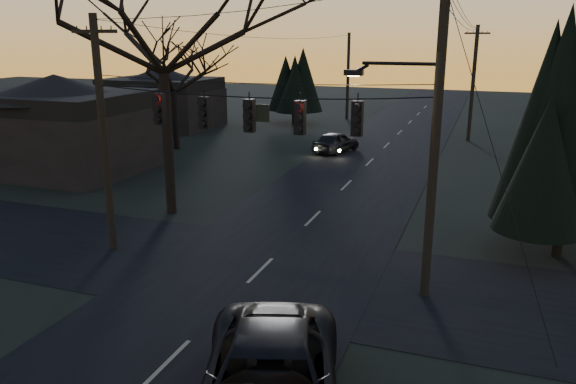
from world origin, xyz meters
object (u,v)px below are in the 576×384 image
(utility_pole_left, at_px, (114,249))
(utility_pole_right, at_px, (424,295))
(utility_pole_far_l, at_px, (347,119))
(evergreen_right, at_px, (575,122))
(utility_pole_far_r, at_px, (468,141))
(sedan_oncoming_a, at_px, (336,142))
(bare_tree_left, at_px, (160,12))

(utility_pole_left, bearing_deg, utility_pole_right, 0.00)
(utility_pole_left, xyz_separation_m, utility_pole_far_l, (0.00, 36.00, 0.00))
(utility_pole_right, xyz_separation_m, evergreen_right, (4.16, 4.91, 4.91))
(utility_pole_far_r, relative_size, utility_pole_far_l, 1.06)
(evergreen_right, xyz_separation_m, sedan_oncoming_a, (-12.51, 15.46, -4.21))
(utility_pole_left, height_order, utility_pole_far_r, same)
(utility_pole_right, relative_size, utility_pole_left, 1.18)
(utility_pole_left, distance_m, utility_pole_far_r, 30.27)
(utility_pole_right, distance_m, utility_pole_left, 11.50)
(utility_pole_right, bearing_deg, utility_pole_far_r, 90.00)
(utility_pole_right, xyz_separation_m, utility_pole_far_l, (-11.50, 36.00, 0.00))
(utility_pole_far_r, distance_m, sedan_oncoming_a, 11.34)
(utility_pole_far_r, distance_m, bare_tree_left, 27.57)
(utility_pole_far_l, xyz_separation_m, sedan_oncoming_a, (3.15, -15.63, 0.70))
(utility_pole_far_r, xyz_separation_m, bare_tree_left, (-11.79, -23.35, 8.71))
(utility_pole_right, bearing_deg, sedan_oncoming_a, 112.30)
(utility_pole_right, distance_m, evergreen_right, 8.10)
(sedan_oncoming_a, bearing_deg, utility_pole_left, 97.63)
(utility_pole_right, height_order, evergreen_right, evergreen_right)
(evergreen_right, bearing_deg, sedan_oncoming_a, 128.99)
(utility_pole_right, height_order, sedan_oncoming_a, utility_pole_right)
(utility_pole_left, relative_size, utility_pole_far_l, 1.06)
(utility_pole_far_r, bearing_deg, evergreen_right, -79.79)
(utility_pole_far_l, bearing_deg, utility_pole_left, -90.00)
(utility_pole_right, height_order, bare_tree_left, bare_tree_left)
(utility_pole_far_r, xyz_separation_m, sedan_oncoming_a, (-8.35, -7.63, 0.70))
(utility_pole_right, height_order, utility_pole_left, utility_pole_right)
(utility_pole_far_r, relative_size, sedan_oncoming_a, 2.06)
(sedan_oncoming_a, bearing_deg, evergreen_right, 145.40)
(utility_pole_far_r, relative_size, evergreen_right, 0.98)
(utility_pole_left, bearing_deg, utility_pole_far_l, 90.00)
(utility_pole_far_r, bearing_deg, bare_tree_left, -116.79)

